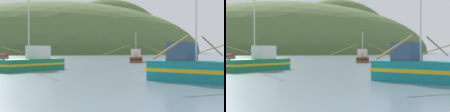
{
  "view_description": "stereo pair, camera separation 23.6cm",
  "coord_description": "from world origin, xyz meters",
  "views": [
    {
      "loc": [
        -10.29,
        -7.87,
        2.14
      ],
      "look_at": [
        -1.56,
        31.09,
        1.4
      ],
      "focal_mm": 49.46,
      "sensor_mm": 36.0,
      "label": 1
    },
    {
      "loc": [
        -10.06,
        -7.92,
        2.14
      ],
      "look_at": [
        -1.56,
        31.09,
        1.4
      ],
      "focal_mm": 49.46,
      "sensor_mm": 36.0,
      "label": 2
    }
  ],
  "objects": [
    {
      "name": "hill_mid_right",
      "position": [
        1.69,
        210.34,
        0.0
      ],
      "size": [
        196.19,
        156.95,
        69.17
      ],
      "primitive_type": "ellipsoid",
      "color": "#516B38",
      "rests_on": "ground"
    },
    {
      "name": "hill_far_right",
      "position": [
        5.16,
        189.74,
        0.0
      ],
      "size": [
        98.62,
        78.89,
        55.18
      ],
      "primitive_type": "ellipsoid",
      "color": "#516B38",
      "rests_on": "ground"
    },
    {
      "name": "hill_far_left",
      "position": [
        46.34,
        252.42,
        0.0
      ],
      "size": [
        104.31,
        83.45,
        91.62
      ],
      "primitive_type": "ellipsoid",
      "color": "#516B38",
      "rests_on": "ground"
    },
    {
      "name": "fishing_boat_teal",
      "position": [
        -0.26,
        11.41,
        0.91
      ],
      "size": [
        8.83,
        7.43,
        7.36
      ],
      "rotation": [
        0.0,
        0.0,
        5.41
      ],
      "color": "#147F84",
      "rests_on": "ground"
    },
    {
      "name": "fishing_boat_green",
      "position": [
        -11.38,
        25.81,
        0.84
      ],
      "size": [
        7.22,
        7.04,
        7.55
      ],
      "rotation": [
        0.0,
        0.0,
        3.9
      ],
      "color": "#197A47",
      "rests_on": "ground"
    },
    {
      "name": "fishing_boat_brown",
      "position": [
        6.64,
        47.3,
        0.78
      ],
      "size": [
        11.53,
        9.7,
        5.84
      ],
      "rotation": [
        0.0,
        0.0,
        4.42
      ],
      "color": "brown",
      "rests_on": "ground"
    }
  ]
}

